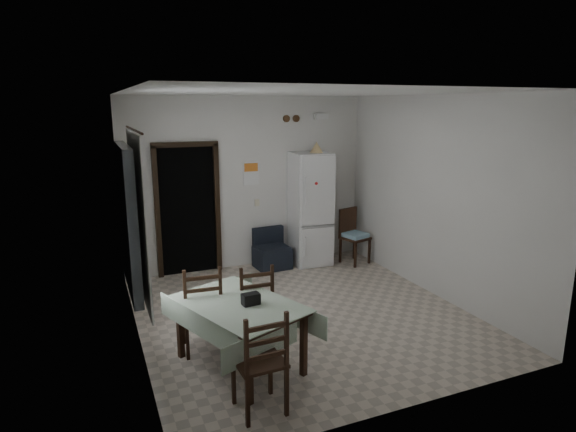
{
  "coord_description": "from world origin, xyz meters",
  "views": [
    {
      "loc": [
        -2.51,
        -5.47,
        2.75
      ],
      "look_at": [
        0.0,
        0.5,
        1.25
      ],
      "focal_mm": 30.0,
      "sensor_mm": 36.0,
      "label": 1
    }
  ],
  "objects_px": {
    "fridge": "(310,209)",
    "dining_chair_far_right": "(253,301)",
    "dining_chair_near_head": "(259,360)",
    "corner_chair": "(355,237)",
    "dining_table": "(240,335)",
    "navy_seat": "(272,249)",
    "dining_chair_far_left": "(201,307)"
  },
  "relations": [
    {
      "from": "corner_chair",
      "to": "dining_table",
      "type": "relative_size",
      "value": 0.7
    },
    {
      "from": "navy_seat",
      "to": "dining_table",
      "type": "height_order",
      "value": "dining_table"
    },
    {
      "from": "dining_chair_far_left",
      "to": "corner_chair",
      "type": "bearing_deg",
      "value": -142.8
    },
    {
      "from": "dining_chair_far_right",
      "to": "corner_chair",
      "type": "bearing_deg",
      "value": -137.93
    },
    {
      "from": "dining_chair_far_right",
      "to": "dining_chair_near_head",
      "type": "bearing_deg",
      "value": 77.37
    },
    {
      "from": "dining_chair_far_right",
      "to": "dining_chair_far_left",
      "type": "bearing_deg",
      "value": 2.57
    },
    {
      "from": "dining_chair_far_right",
      "to": "dining_chair_near_head",
      "type": "relative_size",
      "value": 0.97
    },
    {
      "from": "navy_seat",
      "to": "dining_table",
      "type": "xyz_separation_m",
      "value": [
        -1.47,
        -2.87,
        0.02
      ]
    },
    {
      "from": "corner_chair",
      "to": "dining_table",
      "type": "distance_m",
      "value": 3.86
    },
    {
      "from": "fridge",
      "to": "dining_chair_far_right",
      "type": "height_order",
      "value": "fridge"
    },
    {
      "from": "dining_chair_near_head",
      "to": "dining_chair_far_right",
      "type": "bearing_deg",
      "value": -108.81
    },
    {
      "from": "navy_seat",
      "to": "corner_chair",
      "type": "xyz_separation_m",
      "value": [
        1.44,
        -0.33,
        0.15
      ]
    },
    {
      "from": "navy_seat",
      "to": "fridge",
      "type": "bearing_deg",
      "value": -3.75
    },
    {
      "from": "dining_table",
      "to": "dining_chair_far_left",
      "type": "distance_m",
      "value": 0.61
    },
    {
      "from": "fridge",
      "to": "navy_seat",
      "type": "distance_m",
      "value": 0.96
    },
    {
      "from": "corner_chair",
      "to": "dining_chair_far_right",
      "type": "height_order",
      "value": "dining_chair_far_right"
    },
    {
      "from": "dining_table",
      "to": "dining_chair_near_head",
      "type": "distance_m",
      "value": 0.82
    },
    {
      "from": "fridge",
      "to": "dining_chair_far_right",
      "type": "xyz_separation_m",
      "value": [
        -1.85,
        -2.36,
        -0.49
      ]
    },
    {
      "from": "fridge",
      "to": "dining_table",
      "type": "distance_m",
      "value": 3.65
    },
    {
      "from": "fridge",
      "to": "dining_table",
      "type": "bearing_deg",
      "value": -123.51
    },
    {
      "from": "corner_chair",
      "to": "dining_table",
      "type": "bearing_deg",
      "value": -155.69
    },
    {
      "from": "dining_table",
      "to": "dining_chair_far_right",
      "type": "distance_m",
      "value": 0.61
    },
    {
      "from": "dining_chair_far_right",
      "to": "dining_chair_near_head",
      "type": "distance_m",
      "value": 1.37
    },
    {
      "from": "corner_chair",
      "to": "dining_chair_far_left",
      "type": "height_order",
      "value": "dining_chair_far_left"
    },
    {
      "from": "dining_chair_far_left",
      "to": "dining_chair_far_right",
      "type": "bearing_deg",
      "value": -176.38
    },
    {
      "from": "fridge",
      "to": "corner_chair",
      "type": "xyz_separation_m",
      "value": [
        0.73,
        -0.33,
        -0.49
      ]
    },
    {
      "from": "dining_table",
      "to": "dining_chair_far_right",
      "type": "relative_size",
      "value": 1.42
    },
    {
      "from": "fridge",
      "to": "dining_chair_near_head",
      "type": "relative_size",
      "value": 1.93
    },
    {
      "from": "fridge",
      "to": "dining_chair_near_head",
      "type": "xyz_separation_m",
      "value": [
        -2.24,
        -3.67,
        -0.47
      ]
    },
    {
      "from": "fridge",
      "to": "dining_chair_near_head",
      "type": "distance_m",
      "value": 4.33
    },
    {
      "from": "navy_seat",
      "to": "dining_chair_far_left",
      "type": "bearing_deg",
      "value": -130.49
    },
    {
      "from": "dining_chair_far_right",
      "to": "dining_chair_near_head",
      "type": "xyz_separation_m",
      "value": [
        -0.39,
        -1.31,
        0.02
      ]
    }
  ]
}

